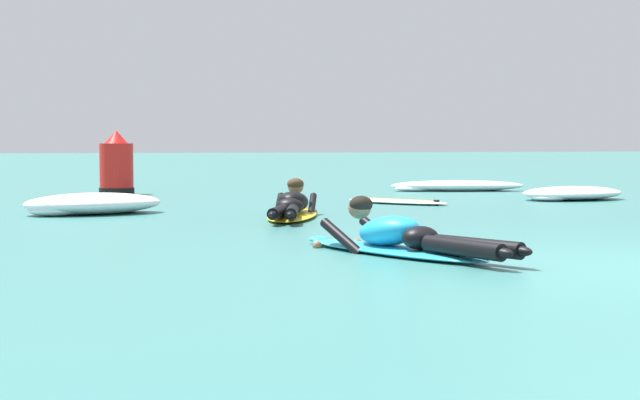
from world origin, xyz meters
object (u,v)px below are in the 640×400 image
Objects in this scene: surfer_far at (292,208)px; channel_marker_buoy at (116,168)px; surfer_near at (401,239)px; drifting_surfboard at (398,201)px.

channel_marker_buoy is (-2.06, 6.35, 0.34)m from surfer_far.
surfer_near and surfer_far have the same top height.
channel_marker_buoy reaches higher than drifting_surfboard.
surfer_far is at bearing 91.97° from surfer_near.
drifting_surfboard is at bearing 50.30° from surfer_far.
surfer_near is 10.94m from channel_marker_buoy.
channel_marker_buoy reaches higher than surfer_near.
surfer_far is at bearing -129.70° from drifting_surfboard.
surfer_far is 2.28× the size of channel_marker_buoy.
channel_marker_buoy is at bearing 108.01° from surfer_far.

